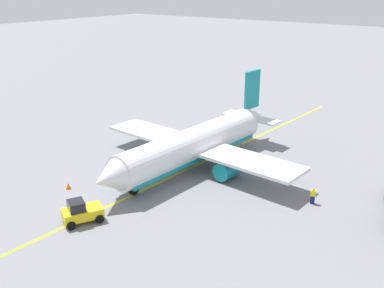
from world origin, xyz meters
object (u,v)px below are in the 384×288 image
object	(u,v)px
pushback_tug	(81,212)
refueling_worker	(313,196)
safety_cone_nose	(68,186)
airplane	(194,145)

from	to	relation	value
pushback_tug	refueling_worker	distance (m)	22.66
pushback_tug	safety_cone_nose	bearing A→B (deg)	-118.85
airplane	refueling_worker	bearing A→B (deg)	88.17
airplane	pushback_tug	size ratio (longest dim) A/B	7.24
refueling_worker	airplane	bearing A→B (deg)	-91.83
airplane	safety_cone_nose	distance (m)	15.17
refueling_worker	safety_cone_nose	bearing A→B (deg)	-60.48
pushback_tug	refueling_worker	bearing A→B (deg)	135.87
pushback_tug	airplane	bearing A→B (deg)	177.86
pushback_tug	safety_cone_nose	size ratio (longest dim) A/B	6.20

